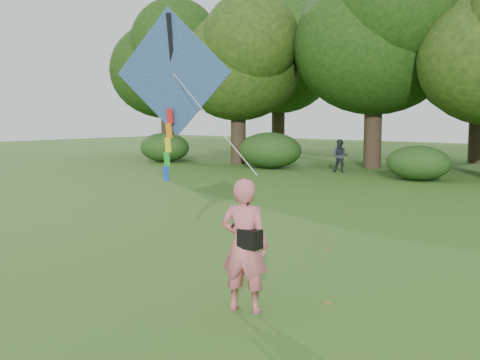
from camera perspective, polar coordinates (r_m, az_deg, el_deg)
The scene contains 6 objects.
ground at distance 9.03m, azimuth -2.20°, elevation -11.12°, with size 100.00×100.00×0.00m, color #265114.
man_kite_flyer at distance 8.22m, azimuth 0.41°, elevation -6.22°, with size 0.67×0.44×1.84m, color #D86671.
bystander_left at distance 28.20m, azimuth 9.49°, elevation 2.26°, with size 0.75×0.58×1.54m, color #262C33.
crossbody_bag at distance 8.10m, azimuth 0.93°, elevation -5.52°, with size 0.43×0.20×0.72m.
flying_kite at distance 10.78m, azimuth -6.41°, elevation 9.79°, with size 3.98×1.69×3.03m.
fallen_leaves at distance 10.88m, azimuth 17.94°, elevation -8.37°, with size 10.35×11.74×0.01m.
Camera 1 is at (5.67, -6.49, 2.70)m, focal length 45.00 mm.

